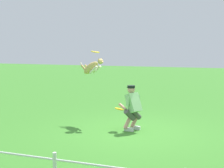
{
  "coord_description": "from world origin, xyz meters",
  "views": [
    {
      "loc": [
        -2.54,
        8.67,
        2.4
      ],
      "look_at": [
        0.82,
        -0.46,
        1.29
      ],
      "focal_mm": 52.78,
      "sensor_mm": 36.0,
      "label": 1
    }
  ],
  "objects_px": {
    "dog": "(92,67)",
    "frisbee_flying": "(95,52)",
    "person": "(133,106)",
    "frisbee_held": "(119,109)"
  },
  "relations": [
    {
      "from": "dog",
      "to": "frisbee_held",
      "type": "distance_m",
      "value": 1.69
    },
    {
      "from": "frisbee_held",
      "to": "dog",
      "type": "bearing_deg",
      "value": -28.06
    },
    {
      "from": "person",
      "to": "frisbee_flying",
      "type": "relative_size",
      "value": 4.92
    },
    {
      "from": "person",
      "to": "dog",
      "type": "distance_m",
      "value": 1.9
    },
    {
      "from": "dog",
      "to": "frisbee_held",
      "type": "bearing_deg",
      "value": -4.15
    },
    {
      "from": "dog",
      "to": "frisbee_held",
      "type": "relative_size",
      "value": 4.03
    },
    {
      "from": "dog",
      "to": "frisbee_flying",
      "type": "xyz_separation_m",
      "value": [
        -0.15,
        0.07,
        0.49
      ]
    },
    {
      "from": "person",
      "to": "frisbee_flying",
      "type": "height_order",
      "value": "frisbee_flying"
    },
    {
      "from": "frisbee_flying",
      "to": "frisbee_held",
      "type": "relative_size",
      "value": 1.04
    },
    {
      "from": "frisbee_flying",
      "to": "frisbee_held",
      "type": "xyz_separation_m",
      "value": [
        -0.96,
        0.52,
        -1.63
      ]
    }
  ]
}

